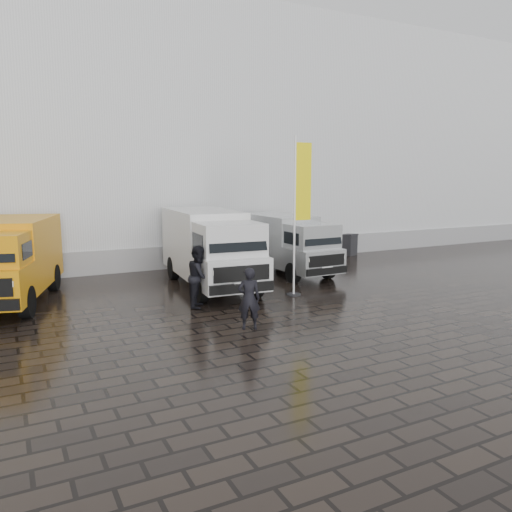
{
  "coord_description": "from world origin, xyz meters",
  "views": [
    {
      "loc": [
        -9.02,
        -13.18,
        4.03
      ],
      "look_at": [
        -1.17,
        2.2,
        1.28
      ],
      "focal_mm": 35.0,
      "sensor_mm": 36.0,
      "label": 1
    }
  ],
  "objects_px": {
    "person_tent": "(199,276)",
    "van_white": "(210,250)",
    "van_silver": "(287,245)",
    "flagpole": "(299,207)",
    "person_front": "(249,298)",
    "wheelie_bin": "(349,245)",
    "van_yellow": "(7,263)"
  },
  "relations": [
    {
      "from": "van_white",
      "to": "flagpole",
      "type": "height_order",
      "value": "flagpole"
    },
    {
      "from": "van_yellow",
      "to": "person_front",
      "type": "xyz_separation_m",
      "value": [
        5.64,
        -5.92,
        -0.5
      ]
    },
    {
      "from": "van_yellow",
      "to": "person_front",
      "type": "distance_m",
      "value": 8.19
    },
    {
      "from": "van_silver",
      "to": "person_tent",
      "type": "height_order",
      "value": "van_silver"
    },
    {
      "from": "flagpole",
      "to": "wheelie_bin",
      "type": "height_order",
      "value": "flagpole"
    },
    {
      "from": "van_silver",
      "to": "flagpole",
      "type": "distance_m",
      "value": 4.3
    },
    {
      "from": "person_tent",
      "to": "van_white",
      "type": "bearing_deg",
      "value": 1.37
    },
    {
      "from": "van_white",
      "to": "flagpole",
      "type": "relative_size",
      "value": 1.2
    },
    {
      "from": "person_front",
      "to": "person_tent",
      "type": "xyz_separation_m",
      "value": [
        -0.35,
        2.77,
        0.13
      ]
    },
    {
      "from": "van_white",
      "to": "person_front",
      "type": "relative_size",
      "value": 3.84
    },
    {
      "from": "van_yellow",
      "to": "van_silver",
      "type": "height_order",
      "value": "van_yellow"
    },
    {
      "from": "van_silver",
      "to": "van_yellow",
      "type": "bearing_deg",
      "value": -179.46
    },
    {
      "from": "flagpole",
      "to": "wheelie_bin",
      "type": "distance_m",
      "value": 9.71
    },
    {
      "from": "van_silver",
      "to": "flagpole",
      "type": "xyz_separation_m",
      "value": [
        -1.62,
        -3.55,
        1.81
      ]
    },
    {
      "from": "van_yellow",
      "to": "van_white",
      "type": "bearing_deg",
      "value": 10.75
    },
    {
      "from": "person_front",
      "to": "van_white",
      "type": "bearing_deg",
      "value": -80.14
    },
    {
      "from": "van_yellow",
      "to": "van_white",
      "type": "distance_m",
      "value": 6.68
    },
    {
      "from": "van_yellow",
      "to": "person_tent",
      "type": "height_order",
      "value": "van_yellow"
    },
    {
      "from": "van_silver",
      "to": "flagpole",
      "type": "height_order",
      "value": "flagpole"
    },
    {
      "from": "flagpole",
      "to": "person_tent",
      "type": "distance_m",
      "value": 4.16
    },
    {
      "from": "van_yellow",
      "to": "flagpole",
      "type": "height_order",
      "value": "flagpole"
    },
    {
      "from": "van_white",
      "to": "van_silver",
      "type": "relative_size",
      "value": 1.15
    },
    {
      "from": "wheelie_bin",
      "to": "person_front",
      "type": "height_order",
      "value": "person_front"
    },
    {
      "from": "van_silver",
      "to": "person_tent",
      "type": "bearing_deg",
      "value": -147.47
    },
    {
      "from": "person_front",
      "to": "wheelie_bin",
      "type": "bearing_deg",
      "value": -117.82
    },
    {
      "from": "van_yellow",
      "to": "van_white",
      "type": "relative_size",
      "value": 0.9
    },
    {
      "from": "person_front",
      "to": "person_tent",
      "type": "bearing_deg",
      "value": -62.03
    },
    {
      "from": "van_yellow",
      "to": "person_front",
      "type": "height_order",
      "value": "van_yellow"
    },
    {
      "from": "flagpole",
      "to": "wheelie_bin",
      "type": "relative_size",
      "value": 4.89
    },
    {
      "from": "van_silver",
      "to": "wheelie_bin",
      "type": "bearing_deg",
      "value": 25.22
    },
    {
      "from": "van_silver",
      "to": "person_front",
      "type": "relative_size",
      "value": 3.34
    },
    {
      "from": "van_silver",
      "to": "wheelie_bin",
      "type": "distance_m",
      "value": 6.06
    }
  ]
}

